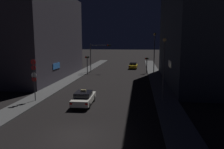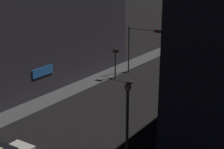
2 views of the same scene
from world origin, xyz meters
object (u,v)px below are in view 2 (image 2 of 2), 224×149
(traffic_light_right_kerb, at_px, (222,69))
(traffic_light_left_kerb, at_px, (115,57))
(traffic_light_overhead, at_px, (140,41))
(far_car, at_px, (215,65))
(street_lamp_near_block, at_px, (127,130))

(traffic_light_right_kerb, bearing_deg, traffic_light_left_kerb, -166.39)
(traffic_light_overhead, bearing_deg, traffic_light_left_kerb, -117.21)
(traffic_light_overhead, bearing_deg, traffic_light_right_kerb, -1.21)
(far_car, xyz_separation_m, traffic_light_left_kerb, (-8.83, -10.04, 1.90))
(traffic_light_right_kerb, bearing_deg, street_lamp_near_block, -87.10)
(far_car, height_order, traffic_light_right_kerb, traffic_light_right_kerb)
(traffic_light_overhead, bearing_deg, street_lamp_near_block, -62.11)
(traffic_light_overhead, distance_m, street_lamp_near_block, 24.11)
(far_car, relative_size, traffic_light_left_kerb, 1.23)
(traffic_light_overhead, xyz_separation_m, street_lamp_near_block, (11.28, -21.31, 0.04))
(traffic_light_right_kerb, bearing_deg, far_car, 112.38)
(far_car, bearing_deg, traffic_light_overhead, -136.13)
(traffic_light_left_kerb, height_order, traffic_light_right_kerb, traffic_light_left_kerb)
(far_car, relative_size, traffic_light_overhead, 0.76)
(far_car, bearing_deg, street_lamp_near_block, -81.89)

